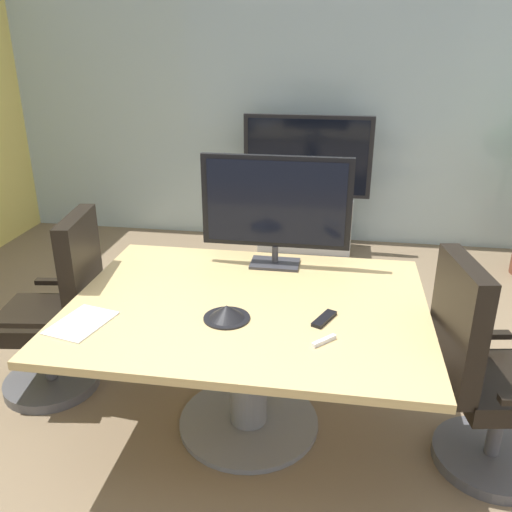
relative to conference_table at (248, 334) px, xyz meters
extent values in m
plane|color=#7A664C|center=(-0.12, -0.16, -0.56)|extent=(7.39, 7.39, 0.00)
cube|color=#9EB2B7|center=(-0.12, 3.04, 0.86)|extent=(5.71, 0.10, 2.84)
cube|color=tan|center=(0.00, 0.00, 0.16)|extent=(1.77, 1.35, 0.04)
cylinder|color=slate|center=(0.00, 0.00, -0.21)|extent=(0.20, 0.20, 0.71)
cylinder|color=slate|center=(0.00, 0.00, -0.55)|extent=(0.76, 0.76, 0.03)
cylinder|color=#4C4C51|center=(-1.24, 0.15, -0.53)|extent=(0.56, 0.56, 0.06)
cylinder|color=#4C4C51|center=(-1.24, 0.15, -0.32)|extent=(0.07, 0.07, 0.36)
cube|color=black|center=(-1.24, 0.15, -0.10)|extent=(0.54, 0.54, 0.10)
cube|color=black|center=(-0.97, 0.19, 0.23)|extent=(0.15, 0.46, 0.60)
cube|color=black|center=(-1.26, 0.41, 0.02)|extent=(0.28, 0.09, 0.03)
cube|color=black|center=(-1.18, -0.11, 0.02)|extent=(0.28, 0.09, 0.03)
cylinder|color=#4C4C51|center=(1.24, -0.09, -0.53)|extent=(0.56, 0.56, 0.06)
cylinder|color=#4C4C51|center=(1.24, -0.09, -0.32)|extent=(0.07, 0.07, 0.36)
cube|color=black|center=(1.24, -0.09, -0.10)|extent=(0.55, 0.55, 0.10)
cube|color=black|center=(0.97, -0.14, 0.23)|extent=(0.17, 0.46, 0.60)
cube|color=black|center=(1.18, 0.16, 0.02)|extent=(0.28, 0.10, 0.03)
cube|color=#333338|center=(0.07, 0.49, 0.19)|extent=(0.28, 0.18, 0.02)
cylinder|color=#333338|center=(0.07, 0.49, 0.25)|extent=(0.04, 0.04, 0.10)
cube|color=black|center=(0.07, 0.50, 0.56)|extent=(0.84, 0.04, 0.52)
cube|color=black|center=(0.07, 0.48, 0.56)|extent=(0.77, 0.01, 0.47)
cube|color=#B7BABC|center=(0.10, 2.69, -0.29)|extent=(0.90, 0.36, 0.55)
cube|color=black|center=(0.10, 2.67, 0.37)|extent=(1.20, 0.06, 0.76)
cube|color=black|center=(0.10, 2.63, 0.37)|extent=(1.12, 0.01, 0.69)
cone|color=black|center=(-0.07, -0.18, 0.22)|extent=(0.19, 0.19, 0.07)
cylinder|color=black|center=(-0.07, -0.18, 0.19)|extent=(0.22, 0.22, 0.01)
cube|color=black|center=(0.38, -0.12, 0.19)|extent=(0.12, 0.18, 0.02)
cube|color=silver|center=(0.39, -0.32, 0.19)|extent=(0.10, 0.11, 0.02)
cube|color=white|center=(-0.73, -0.33, 0.19)|extent=(0.27, 0.34, 0.01)
camera|label=1|loc=(0.42, -2.35, 1.42)|focal=37.65mm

